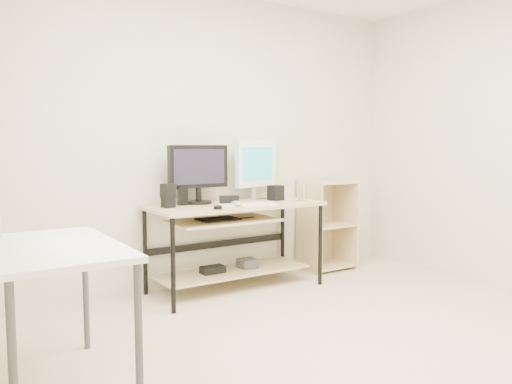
{
  "coord_description": "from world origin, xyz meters",
  "views": [
    {
      "loc": [
        -2.18,
        -1.99,
        1.24
      ],
      "look_at": [
        -0.02,
        1.3,
        0.88
      ],
      "focal_mm": 35.0,
      "sensor_mm": 36.0,
      "label": 1
    }
  ],
  "objects_px": {
    "shelf_unit": "(325,224)",
    "desk": "(233,228)",
    "white_imac": "(256,165)",
    "black_monitor": "(198,170)",
    "audio_controller": "(183,195)",
    "side_table": "(55,261)"
  },
  "relations": [
    {
      "from": "black_monitor",
      "to": "white_imac",
      "type": "bearing_deg",
      "value": 3.07
    },
    {
      "from": "shelf_unit",
      "to": "desk",
      "type": "bearing_deg",
      "value": -172.23
    },
    {
      "from": "desk",
      "to": "black_monitor",
      "type": "bearing_deg",
      "value": 147.35
    },
    {
      "from": "desk",
      "to": "white_imac",
      "type": "bearing_deg",
      "value": 28.37
    },
    {
      "from": "black_monitor",
      "to": "white_imac",
      "type": "xyz_separation_m",
      "value": [
        0.61,
        0.04,
        0.03
      ]
    },
    {
      "from": "desk",
      "to": "black_monitor",
      "type": "xyz_separation_m",
      "value": [
        -0.24,
        0.16,
        0.5
      ]
    },
    {
      "from": "black_monitor",
      "to": "audio_controller",
      "type": "xyz_separation_m",
      "value": [
        -0.16,
        -0.03,
        -0.2
      ]
    },
    {
      "from": "desk",
      "to": "white_imac",
      "type": "distance_m",
      "value": 0.67
    },
    {
      "from": "desk",
      "to": "side_table",
      "type": "relative_size",
      "value": 1.5
    },
    {
      "from": "side_table",
      "to": "black_monitor",
      "type": "distance_m",
      "value": 1.9
    },
    {
      "from": "shelf_unit",
      "to": "audio_controller",
      "type": "relative_size",
      "value": 5.5
    },
    {
      "from": "black_monitor",
      "to": "audio_controller",
      "type": "height_order",
      "value": "black_monitor"
    },
    {
      "from": "white_imac",
      "to": "audio_controller",
      "type": "height_order",
      "value": "white_imac"
    },
    {
      "from": "shelf_unit",
      "to": "white_imac",
      "type": "height_order",
      "value": "white_imac"
    },
    {
      "from": "black_monitor",
      "to": "side_table",
      "type": "bearing_deg",
      "value": -140.25
    },
    {
      "from": "side_table",
      "to": "audio_controller",
      "type": "bearing_deg",
      "value": 43.63
    },
    {
      "from": "shelf_unit",
      "to": "black_monitor",
      "type": "distance_m",
      "value": 1.53
    },
    {
      "from": "white_imac",
      "to": "shelf_unit",
      "type": "bearing_deg",
      "value": -18.17
    },
    {
      "from": "desk",
      "to": "white_imac",
      "type": "xyz_separation_m",
      "value": [
        0.37,
        0.2,
        0.52
      ]
    },
    {
      "from": "shelf_unit",
      "to": "side_table",
      "type": "bearing_deg",
      "value": -156.67
    },
    {
      "from": "black_monitor",
      "to": "audio_controller",
      "type": "bearing_deg",
      "value": -171.81
    },
    {
      "from": "audio_controller",
      "to": "white_imac",
      "type": "bearing_deg",
      "value": 13.34
    }
  ]
}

